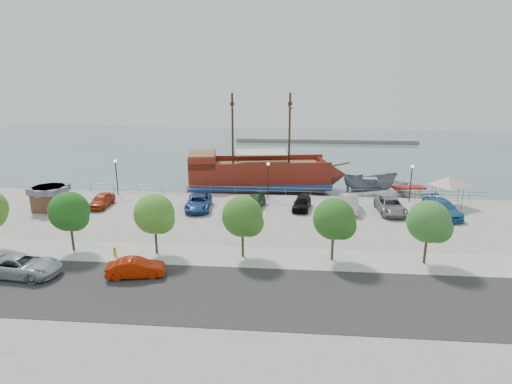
{
  "coord_description": "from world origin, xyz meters",
  "views": [
    {
      "loc": [
        2.79,
        -41.11,
        14.15
      ],
      "look_at": [
        -1.0,
        2.0,
        2.0
      ],
      "focal_mm": 30.0,
      "sensor_mm": 36.0,
      "label": 1
    }
  ],
  "objects": [
    {
      "name": "canopy_tent",
      "position": [
        19.72,
        5.58,
        3.2
      ],
      "size": [
        5.18,
        5.18,
        3.68
      ],
      "rotation": [
        0.0,
        0.0,
        -0.19
      ],
      "color": "slate",
      "rests_on": "land_slab"
    },
    {
      "name": "street",
      "position": [
        0.0,
        -16.0,
        0.01
      ],
      "size": [
        100.0,
        8.0,
        0.04
      ],
      "primitive_type": "cube",
      "color": "#2E2E2E",
      "rests_on": "land_slab"
    },
    {
      "name": "parked_car_f",
      "position": [
        8.78,
        2.57,
        0.83
      ],
      "size": [
        2.1,
        5.17,
        1.67
      ],
      "primitive_type": "imported",
      "rotation": [
        0.0,
        0.0,
        -0.07
      ],
      "color": "#BFB1B1",
      "rests_on": "land_slab"
    },
    {
      "name": "dock_east",
      "position": [
        15.63,
        9.2,
        -0.8
      ],
      "size": [
        7.22,
        4.76,
        0.4
      ],
      "primitive_type": "cube",
      "rotation": [
        0.0,
        0.0,
        -0.43
      ],
      "color": "gray",
      "rests_on": "ground"
    },
    {
      "name": "lamp_post_mid",
      "position": [
        0.0,
        6.5,
        2.94
      ],
      "size": [
        0.36,
        0.36,
        4.28
      ],
      "color": "black",
      "rests_on": "land_slab"
    },
    {
      "name": "parked_car_d",
      "position": [
        -1.3,
        2.76,
        0.68
      ],
      "size": [
        2.66,
        4.91,
        1.35
      ],
      "primitive_type": "imported",
      "rotation": [
        0.0,
        0.0,
        -0.17
      ],
      "color": "#25512D",
      "rests_on": "land_slab"
    },
    {
      "name": "tree_c",
      "position": [
        -7.85,
        -10.07,
        3.3
      ],
      "size": [
        3.3,
        3.2,
        5.0
      ],
      "color": "#473321",
      "rests_on": "sidewalk"
    },
    {
      "name": "patrol_boat",
      "position": [
        12.6,
        12.41,
        0.31
      ],
      "size": [
        7.0,
        3.19,
        2.63
      ],
      "primitive_type": "imported",
      "rotation": [
        0.0,
        0.0,
        1.67
      ],
      "color": "slate",
      "rests_on": "ground"
    },
    {
      "name": "land_slab",
      "position": [
        0.0,
        -21.0,
        -0.6
      ],
      "size": [
        100.0,
        58.0,
        1.2
      ],
      "primitive_type": "cube",
      "color": "gray",
      "rests_on": "ground"
    },
    {
      "name": "parked_car_g",
      "position": [
        13.03,
        2.35,
        0.76
      ],
      "size": [
        2.69,
        5.54,
        1.52
      ],
      "primitive_type": "imported",
      "rotation": [
        0.0,
        0.0,
        0.03
      ],
      "color": "gray",
      "rests_on": "land_slab"
    },
    {
      "name": "tree_d",
      "position": [
        -0.85,
        -10.07,
        3.3
      ],
      "size": [
        3.3,
        3.2,
        5.0
      ],
      "color": "#473321",
      "rests_on": "sidewalk"
    },
    {
      "name": "sidewalk",
      "position": [
        0.0,
        -10.0,
        0.01
      ],
      "size": [
        100.0,
        4.0,
        0.05
      ],
      "primitive_type": "cube",
      "color": "#B9B7A0",
      "rests_on": "land_slab"
    },
    {
      "name": "dock_mid",
      "position": [
        6.6,
        9.2,
        -0.82
      ],
      "size": [
        6.47,
        4.09,
        0.36
      ],
      "primitive_type": "cube",
      "rotation": [
        0.0,
        0.0,
        -0.4
      ],
      "color": "slate",
      "rests_on": "ground"
    },
    {
      "name": "street_sedan",
      "position": [
        -8.21,
        -14.06,
        0.68
      ],
      "size": [
        4.32,
        2.25,
        1.36
      ],
      "primitive_type": "imported",
      "rotation": [
        0.0,
        0.0,
        1.78
      ],
      "color": "#A41F03",
      "rests_on": "street"
    },
    {
      "name": "parked_car_c",
      "position": [
        -7.15,
        1.78,
        0.75
      ],
      "size": [
        3.05,
        5.65,
        1.51
      ],
      "primitive_type": "imported",
      "rotation": [
        0.0,
        0.0,
        0.1
      ],
      "color": "navy",
      "rests_on": "land_slab"
    },
    {
      "name": "tree_f",
      "position": [
        13.15,
        -10.07,
        3.3
      ],
      "size": [
        3.3,
        3.2,
        5.0
      ],
      "color": "#473321",
      "rests_on": "sidewalk"
    },
    {
      "name": "tree_b",
      "position": [
        -14.85,
        -10.07,
        3.3
      ],
      "size": [
        3.3,
        3.2,
        5.0
      ],
      "color": "#473321",
      "rests_on": "sidewalk"
    },
    {
      "name": "parked_car_a",
      "position": [
        -17.84,
        1.74,
        0.73
      ],
      "size": [
        1.84,
        4.34,
        1.47
      ],
      "primitive_type": "imported",
      "rotation": [
        0.0,
        0.0,
        0.02
      ],
      "color": "#AA3015",
      "rests_on": "land_slab"
    },
    {
      "name": "far_shore",
      "position": [
        10.0,
        55.0,
        -0.6
      ],
      "size": [
        40.0,
        3.0,
        0.8
      ],
      "primitive_type": "cube",
      "color": "gray",
      "rests_on": "ground"
    },
    {
      "name": "speedboat",
      "position": [
        17.45,
        12.55,
        -0.32
      ],
      "size": [
        5.81,
        7.33,
        1.37
      ],
      "primitive_type": "imported",
      "rotation": [
        0.0,
        0.0,
        0.18
      ],
      "color": "silver",
      "rests_on": "ground"
    },
    {
      "name": "pirate_ship",
      "position": [
        -0.08,
        13.13,
        1.22
      ],
      "size": [
        21.3,
        8.88,
        13.26
      ],
      "rotation": [
        0.0,
        0.0,
        0.16
      ],
      "color": "maroon",
      "rests_on": "ground"
    },
    {
      "name": "fire_hydrant",
      "position": [
        -11.17,
        -10.8,
        0.43
      ],
      "size": [
        0.27,
        0.27,
        0.78
      ],
      "rotation": [
        0.0,
        0.0,
        0.17
      ],
      "color": "orange",
      "rests_on": "sidewalk"
    },
    {
      "name": "tree_e",
      "position": [
        6.15,
        -10.07,
        3.3
      ],
      "size": [
        3.3,
        3.2,
        5.0
      ],
      "color": "#473321",
      "rests_on": "sidewalk"
    },
    {
      "name": "shed",
      "position": [
        -22.74,
        0.17,
        1.38
      ],
      "size": [
        3.32,
        3.32,
        2.58
      ],
      "rotation": [
        0.0,
        0.0,
        -0.06
      ],
      "color": "brown",
      "rests_on": "land_slab"
    },
    {
      "name": "dock_west",
      "position": [
        -14.8,
        9.2,
        -0.8
      ],
      "size": [
        7.08,
        3.07,
        0.39
      ],
      "primitive_type": "cube",
      "rotation": [
        0.0,
        0.0,
        -0.17
      ],
      "color": "gray",
      "rests_on": "ground"
    },
    {
      "name": "lamp_post_left",
      "position": [
        -18.0,
        6.5,
        2.94
      ],
      "size": [
        0.36,
        0.36,
        4.28
      ],
      "color": "black",
      "rests_on": "land_slab"
    },
    {
      "name": "lamp_post_right",
      "position": [
        16.0,
        6.5,
        2.94
      ],
      "size": [
        0.36,
        0.36,
        4.28
      ],
      "color": "black",
      "rests_on": "land_slab"
    },
    {
      "name": "seawall_railing",
      "position": [
        0.0,
        7.8,
        0.53
      ],
      "size": [
        50.0,
        0.06,
        1.0
      ],
      "color": "slate",
      "rests_on": "land_slab"
    },
    {
      "name": "ground",
      "position": [
        0.0,
        0.0,
        -1.0
      ],
      "size": [
        160.0,
        160.0,
        0.0
      ],
      "primitive_type": "plane",
      "color": "slate"
    },
    {
      "name": "parked_car_e",
      "position": [
        3.85,
        2.72,
        0.73
      ],
      "size": [
        2.33,
        4.47,
        1.45
      ],
      "primitive_type": "imported",
      "rotation": [
        0.0,
        0.0,
        -0.15
      ],
      "color": "black",
      "rests_on": "land_slab"
    },
    {
      "name": "parked_car_h",
      "position": [
        18.03,
        1.82,
        0.82
      ],
      "size": [
        3.35,
        6.01,
        1.65
      ],
      "primitive_type": "imported",
      "rotation": [
        0.0,
        0.0,
        0.19
      ],
      "color": "#216597",
      "rests_on": "land_slab"
    },
    {
      "name": "street_van",
      "position": [
        -16.46,
        -14.6,
        0.79
      ],
      "size": [
        5.81,
        2.97,
        1.57
      ],
      "primitive_type": "imported",
      "rotation": [
        0.0,
        0.0,
        1.51
      ],
      "color": "#9AA6AF",
      "rests_on": "street"
    }
  ]
}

